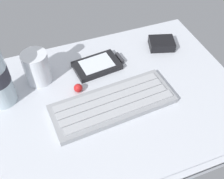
{
  "coord_description": "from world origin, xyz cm",
  "views": [
    {
      "loc": [
        -15.23,
        -40.3,
        50.44
      ],
      "look_at": [
        0.0,
        0.0,
        3.0
      ],
      "focal_mm": 43.8,
      "sensor_mm": 36.0,
      "label": 1
    }
  ],
  "objects_px": {
    "juice_cup": "(37,69)",
    "trackball_mouse": "(78,88)",
    "keyboard": "(113,104)",
    "handheld_device": "(99,65)",
    "charger_block": "(162,43)"
  },
  "relations": [
    {
      "from": "handheld_device",
      "to": "trackball_mouse",
      "type": "distance_m",
      "value": 0.1
    },
    {
      "from": "juice_cup",
      "to": "trackball_mouse",
      "type": "distance_m",
      "value": 0.11
    },
    {
      "from": "handheld_device",
      "to": "charger_block",
      "type": "relative_size",
      "value": 1.91
    },
    {
      "from": "handheld_device",
      "to": "juice_cup",
      "type": "bearing_deg",
      "value": 177.15
    },
    {
      "from": "keyboard",
      "to": "trackball_mouse",
      "type": "xyz_separation_m",
      "value": [
        -0.06,
        0.07,
        0.0
      ]
    },
    {
      "from": "keyboard",
      "to": "charger_block",
      "type": "xyz_separation_m",
      "value": [
        0.21,
        0.16,
        0.0
      ]
    },
    {
      "from": "trackball_mouse",
      "to": "handheld_device",
      "type": "bearing_deg",
      "value": 40.39
    },
    {
      "from": "keyboard",
      "to": "handheld_device",
      "type": "distance_m",
      "value": 0.14
    },
    {
      "from": "keyboard",
      "to": "juice_cup",
      "type": "distance_m",
      "value": 0.21
    },
    {
      "from": "handheld_device",
      "to": "trackball_mouse",
      "type": "relative_size",
      "value": 6.06
    },
    {
      "from": "juice_cup",
      "to": "handheld_device",
      "type": "bearing_deg",
      "value": -2.85
    },
    {
      "from": "handheld_device",
      "to": "trackball_mouse",
      "type": "height_order",
      "value": "trackball_mouse"
    },
    {
      "from": "juice_cup",
      "to": "trackball_mouse",
      "type": "bearing_deg",
      "value": -41.76
    },
    {
      "from": "trackball_mouse",
      "to": "charger_block",
      "type": "bearing_deg",
      "value": 16.8
    },
    {
      "from": "juice_cup",
      "to": "trackball_mouse",
      "type": "relative_size",
      "value": 3.86
    }
  ]
}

